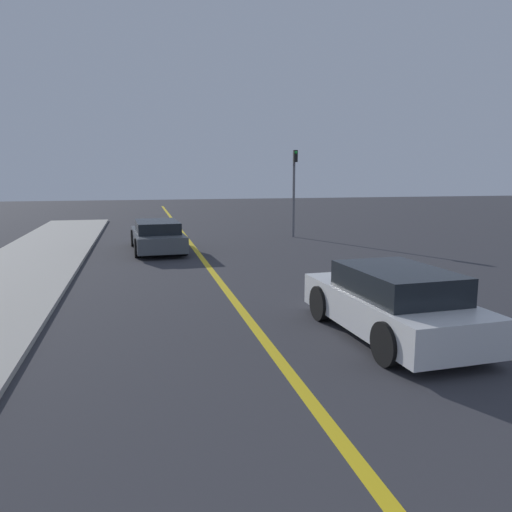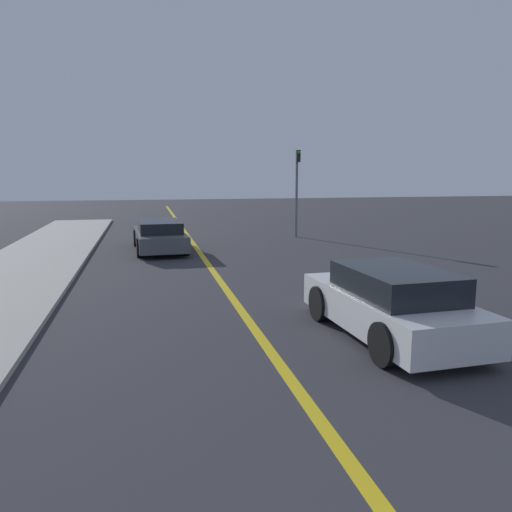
{
  "view_description": "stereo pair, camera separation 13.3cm",
  "coord_description": "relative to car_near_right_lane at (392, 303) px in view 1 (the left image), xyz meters",
  "views": [
    {
      "loc": [
        -2.15,
        0.74,
        3.02
      ],
      "look_at": [
        0.58,
        12.37,
        1.03
      ],
      "focal_mm": 35.0,
      "sensor_mm": 36.0,
      "label": 1
    },
    {
      "loc": [
        -2.02,
        0.71,
        3.02
      ],
      "look_at": [
        0.58,
        12.37,
        1.03
      ],
      "focal_mm": 35.0,
      "sensor_mm": 36.0,
      "label": 2
    }
  ],
  "objects": [
    {
      "name": "car_ahead_center",
      "position": [
        -3.83,
        11.67,
        -0.05
      ],
      "size": [
        2.1,
        4.84,
        1.2
      ],
      "rotation": [
        0.0,
        0.0,
        0.05
      ],
      "color": "#4C5156",
      "rests_on": "ground_plane"
    },
    {
      "name": "car_near_right_lane",
      "position": [
        0.0,
        0.0,
        0.0
      ],
      "size": [
        2.06,
        4.27,
        1.33
      ],
      "rotation": [
        0.0,
        0.0,
        0.05
      ],
      "color": "silver",
      "rests_on": "ground_plane"
    },
    {
      "name": "sidewalk_left",
      "position": [
        -8.13,
        8.01,
        -0.59
      ],
      "size": [
        3.42,
        33.8,
        0.12
      ],
      "color": "#ADA89E",
      "rests_on": "ground_plane"
    },
    {
      "name": "traffic_light",
      "position": [
        2.69,
        14.57,
        1.86
      ],
      "size": [
        0.18,
        0.4,
        4.09
      ],
      "color": "slate",
      "rests_on": "ground_plane"
    },
    {
      "name": "road_center_line",
      "position": [
        -2.35,
        9.12,
        -0.65
      ],
      "size": [
        0.2,
        60.0,
        0.01
      ],
      "color": "gold",
      "rests_on": "ground_plane"
    }
  ]
}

